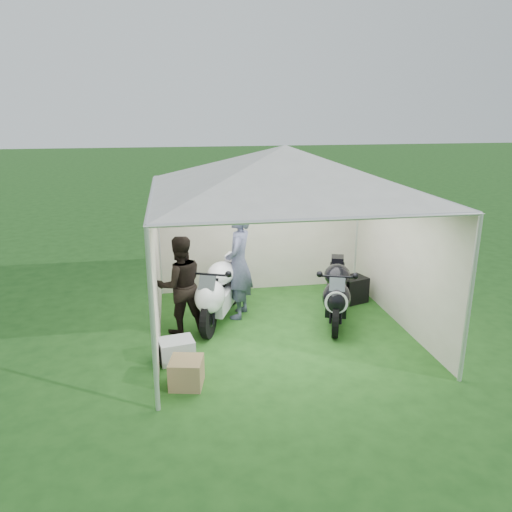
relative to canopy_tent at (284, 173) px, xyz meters
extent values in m
plane|color=#1D4917|center=(0.00, -0.03, -2.58)|extent=(80.00, 80.00, 0.00)
cylinder|color=silver|center=(-2.00, -2.03, -1.43)|extent=(0.06, 0.06, 2.30)
cylinder|color=silver|center=(2.00, -2.03, -1.43)|extent=(0.06, 0.06, 2.30)
cylinder|color=silver|center=(-2.00, 1.97, -1.43)|extent=(0.06, 0.06, 2.30)
cylinder|color=silver|center=(2.00, 1.97, -1.43)|extent=(0.06, 0.06, 2.30)
cube|color=beige|center=(0.00, 1.97, -1.43)|extent=(4.00, 0.02, 2.30)
cube|color=beige|center=(-2.00, -0.03, -1.43)|extent=(0.02, 4.00, 2.30)
cube|color=beige|center=(2.00, -0.03, -1.43)|extent=(0.02, 4.00, 2.30)
pyramid|color=white|center=(0.00, -0.03, 0.07)|extent=(5.66, 5.66, 0.70)
cube|color=#99A5B7|center=(-1.65, 1.95, -0.73)|extent=(0.22, 0.02, 0.28)
cube|color=#99A5B7|center=(-1.30, 1.95, -0.73)|extent=(0.22, 0.02, 0.28)
cube|color=#99A5B7|center=(-0.95, 1.95, -0.73)|extent=(0.22, 0.01, 0.28)
cube|color=#99A5B7|center=(-0.60, 1.95, -0.73)|extent=(0.22, 0.01, 0.28)
cube|color=#99A5B7|center=(-1.65, 1.95, -1.03)|extent=(0.22, 0.02, 0.28)
cube|color=#99A5B7|center=(-1.30, 1.95, -1.03)|extent=(0.22, 0.01, 0.28)
cube|color=#99A5B7|center=(-0.95, 1.95, -1.03)|extent=(0.22, 0.02, 0.28)
cube|color=#99A5B7|center=(-0.60, 1.95, -1.03)|extent=(0.22, 0.01, 0.28)
cylinder|color=#D8590C|center=(0.20, 1.94, -0.63)|extent=(3.20, 0.02, 0.02)
cylinder|color=black|center=(-1.23, -0.13, -2.26)|extent=(0.33, 0.63, 0.63)
cylinder|color=black|center=(-0.68, 1.24, -2.26)|extent=(0.38, 0.65, 0.63)
cube|color=white|center=(-0.98, 0.50, -2.17)|extent=(0.70, 1.06, 0.32)
ellipsoid|color=white|center=(-1.19, -0.04, -1.92)|extent=(0.68, 0.76, 0.53)
ellipsoid|color=white|center=(-0.94, 0.60, -1.75)|extent=(0.67, 0.78, 0.37)
cube|color=black|center=(-0.78, 0.99, -1.82)|extent=(0.49, 0.69, 0.15)
cube|color=white|center=(-0.65, 1.32, -1.73)|extent=(0.33, 0.38, 0.19)
cube|color=black|center=(-0.82, 0.90, -1.99)|extent=(0.31, 0.58, 0.11)
cube|color=#3F474C|center=(-1.24, -0.15, -1.65)|extent=(0.29, 0.24, 0.22)
cylinder|color=black|center=(0.77, -0.44, -2.27)|extent=(0.29, 0.61, 0.61)
cylinder|color=black|center=(1.23, 0.89, -2.27)|extent=(0.34, 0.62, 0.61)
cube|color=black|center=(0.98, 0.18, -2.19)|extent=(0.64, 1.02, 0.30)
ellipsoid|color=black|center=(0.80, -0.35, -1.95)|extent=(0.63, 0.72, 0.50)
ellipsoid|color=black|center=(1.02, 0.27, -1.79)|extent=(0.62, 0.73, 0.36)
cube|color=black|center=(1.15, 0.66, -1.85)|extent=(0.44, 0.66, 0.14)
cube|color=black|center=(1.26, 0.97, -1.77)|extent=(0.31, 0.36, 0.18)
cube|color=#960A00|center=(1.11, 0.56, -2.02)|extent=(0.28, 0.56, 0.10)
cube|color=#3F474C|center=(0.76, -0.46, -1.69)|extent=(0.28, 0.22, 0.21)
cylinder|color=white|center=(0.73, -0.56, -1.95)|extent=(0.35, 0.14, 0.36)
cube|color=#1924B5|center=(1.26, 0.99, -2.44)|extent=(0.42, 0.33, 0.27)
imported|color=black|center=(-1.65, 0.16, -1.77)|extent=(0.90, 0.77, 1.62)
imported|color=slate|center=(-0.63, 0.64, -1.62)|extent=(0.67, 0.81, 1.91)
cube|color=black|center=(1.57, 0.94, -2.33)|extent=(0.58, 0.52, 0.48)
cube|color=#B8BDC2|center=(-1.75, -0.82, -2.41)|extent=(0.55, 0.46, 0.33)
cube|color=olive|center=(-1.63, -1.53, -2.39)|extent=(0.50, 0.50, 0.38)
camera|label=1|loc=(-1.71, -7.45, 0.97)|focal=35.00mm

